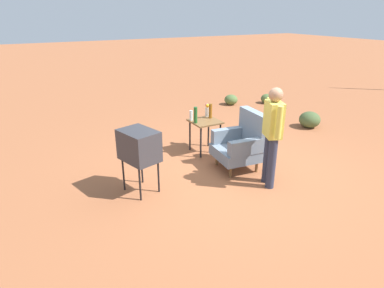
{
  "coord_description": "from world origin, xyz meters",
  "views": [
    {
      "loc": [
        4.2,
        -3.23,
        2.7
      ],
      "look_at": [
        -0.23,
        -0.81,
        0.65
      ],
      "focal_mm": 30.69,
      "sensor_mm": 36.0,
      "label": 1
    }
  ],
  "objects_px": {
    "bottle_wine_green": "(196,115)",
    "bottle_short_clear": "(191,115)",
    "tv_on_stand": "(139,146)",
    "side_table": "(205,126)",
    "bottle_tall_amber": "(210,111)",
    "person_standing": "(272,132)",
    "armchair": "(242,142)",
    "flower_vase": "(207,109)"
  },
  "relations": [
    {
      "from": "bottle_wine_green",
      "to": "bottle_short_clear",
      "type": "xyz_separation_m",
      "value": [
        -0.19,
        0.01,
        -0.06
      ]
    },
    {
      "from": "tv_on_stand",
      "to": "bottle_short_clear",
      "type": "height_order",
      "value": "tv_on_stand"
    },
    {
      "from": "side_table",
      "to": "bottle_short_clear",
      "type": "bearing_deg",
      "value": -125.22
    },
    {
      "from": "side_table",
      "to": "bottle_tall_amber",
      "type": "relative_size",
      "value": 2.23
    },
    {
      "from": "person_standing",
      "to": "bottle_short_clear",
      "type": "bearing_deg",
      "value": -166.55
    },
    {
      "from": "armchair",
      "to": "tv_on_stand",
      "type": "bearing_deg",
      "value": -92.22
    },
    {
      "from": "person_standing",
      "to": "tv_on_stand",
      "type": "bearing_deg",
      "value": -112.78
    },
    {
      "from": "side_table",
      "to": "bottle_tall_amber",
      "type": "bearing_deg",
      "value": 118.38
    },
    {
      "from": "side_table",
      "to": "bottle_wine_green",
      "type": "height_order",
      "value": "bottle_wine_green"
    },
    {
      "from": "side_table",
      "to": "bottle_wine_green",
      "type": "bearing_deg",
      "value": -82.33
    },
    {
      "from": "bottle_tall_amber",
      "to": "side_table",
      "type": "bearing_deg",
      "value": -61.62
    },
    {
      "from": "armchair",
      "to": "person_standing",
      "type": "bearing_deg",
      "value": 0.67
    },
    {
      "from": "side_table",
      "to": "tv_on_stand",
      "type": "xyz_separation_m",
      "value": [
        0.89,
        -1.71,
        0.22
      ]
    },
    {
      "from": "person_standing",
      "to": "bottle_short_clear",
      "type": "relative_size",
      "value": 8.2
    },
    {
      "from": "bottle_wine_green",
      "to": "flower_vase",
      "type": "height_order",
      "value": "bottle_wine_green"
    },
    {
      "from": "person_standing",
      "to": "bottle_tall_amber",
      "type": "distance_m",
      "value": 1.8
    },
    {
      "from": "bottle_short_clear",
      "to": "bottle_wine_green",
      "type": "bearing_deg",
      "value": -1.99
    },
    {
      "from": "tv_on_stand",
      "to": "armchair",
      "type": "bearing_deg",
      "value": 87.78
    },
    {
      "from": "tv_on_stand",
      "to": "bottle_short_clear",
      "type": "xyz_separation_m",
      "value": [
        -1.06,
        1.48,
        -0.01
      ]
    },
    {
      "from": "person_standing",
      "to": "side_table",
      "type": "bearing_deg",
      "value": -172.78
    },
    {
      "from": "side_table",
      "to": "bottle_short_clear",
      "type": "relative_size",
      "value": 3.34
    },
    {
      "from": "armchair",
      "to": "person_standing",
      "type": "distance_m",
      "value": 0.86
    },
    {
      "from": "bottle_tall_amber",
      "to": "flower_vase",
      "type": "height_order",
      "value": "bottle_tall_amber"
    },
    {
      "from": "bottle_short_clear",
      "to": "tv_on_stand",
      "type": "bearing_deg",
      "value": -54.47
    },
    {
      "from": "bottle_short_clear",
      "to": "person_standing",
      "type": "bearing_deg",
      "value": 13.45
    },
    {
      "from": "armchair",
      "to": "bottle_tall_amber",
      "type": "height_order",
      "value": "armchair"
    },
    {
      "from": "person_standing",
      "to": "flower_vase",
      "type": "distance_m",
      "value": 1.94
    },
    {
      "from": "armchair",
      "to": "bottle_wine_green",
      "type": "distance_m",
      "value": 1.09
    },
    {
      "from": "armchair",
      "to": "bottle_tall_amber",
      "type": "xyz_separation_m",
      "value": [
        -1.07,
        -0.02,
        0.32
      ]
    },
    {
      "from": "bottle_tall_amber",
      "to": "tv_on_stand",
      "type": "bearing_deg",
      "value": -62.33
    },
    {
      "from": "armchair",
      "to": "bottle_wine_green",
      "type": "height_order",
      "value": "armchair"
    },
    {
      "from": "armchair",
      "to": "tv_on_stand",
      "type": "xyz_separation_m",
      "value": [
        -0.07,
        -1.92,
        0.28
      ]
    },
    {
      "from": "armchair",
      "to": "person_standing",
      "type": "relative_size",
      "value": 0.65
    },
    {
      "from": "armchair",
      "to": "flower_vase",
      "type": "xyz_separation_m",
      "value": [
        -1.21,
        -0.01,
        0.32
      ]
    },
    {
      "from": "tv_on_stand",
      "to": "bottle_short_clear",
      "type": "bearing_deg",
      "value": 125.53
    },
    {
      "from": "side_table",
      "to": "tv_on_stand",
      "type": "bearing_deg",
      "value": -62.4
    },
    {
      "from": "tv_on_stand",
      "to": "bottle_tall_amber",
      "type": "xyz_separation_m",
      "value": [
        -0.99,
        1.89,
        0.04
      ]
    },
    {
      "from": "tv_on_stand",
      "to": "person_standing",
      "type": "distance_m",
      "value": 2.09
    },
    {
      "from": "person_standing",
      "to": "bottle_short_clear",
      "type": "xyz_separation_m",
      "value": [
        -1.86,
        -0.45,
        -0.17
      ]
    },
    {
      "from": "person_standing",
      "to": "flower_vase",
      "type": "relative_size",
      "value": 6.19
    },
    {
      "from": "tv_on_stand",
      "to": "person_standing",
      "type": "height_order",
      "value": "person_standing"
    },
    {
      "from": "bottle_tall_amber",
      "to": "armchair",
      "type": "bearing_deg",
      "value": 1.28
    }
  ]
}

